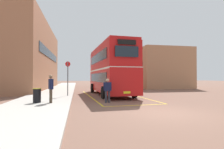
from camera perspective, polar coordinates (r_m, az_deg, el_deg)
ground_plane at (r=22.88m, az=-0.61°, el=-5.23°), size 135.60×135.60×0.00m
sidewalk_left at (r=25.01m, az=-16.51°, el=-4.67°), size 4.00×57.60×0.14m
brick_building_left at (r=28.91m, az=-25.25°, el=4.92°), size 6.29×20.71×9.24m
depot_building_right at (r=33.33m, az=13.01°, el=1.60°), size 7.94×13.27×6.35m
double_decker_bus at (r=17.73m, az=-0.57°, el=1.64°), size 3.38×9.99×4.75m
single_deck_bus at (r=35.04m, az=1.88°, el=-1.05°), size 3.07×10.01×3.02m
pedestrian_boarding at (r=12.19m, az=-1.44°, el=-4.58°), size 0.55×0.24×1.64m
pedestrian_waiting_near at (r=11.80m, az=-18.86°, el=-3.63°), size 0.36×0.56×1.74m
litter_bin at (r=12.21m, az=-22.73°, el=-6.15°), size 0.50×0.50×0.89m
bus_stop_sign at (r=16.00m, az=-13.87°, el=-0.23°), size 0.44×0.10×2.96m
bay_marking_yellow at (r=15.97m, az=0.87°, el=-7.08°), size 5.05×12.13×0.01m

